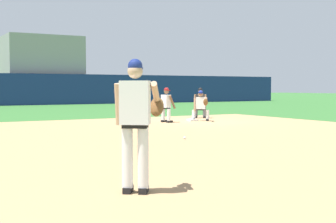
{
  "coord_description": "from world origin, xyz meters",
  "views": [
    {
      "loc": [
        -10.89,
        -17.14,
        1.47
      ],
      "look_at": [
        -5.7,
        -7.95,
        0.92
      ],
      "focal_mm": 50.0,
      "sensor_mm": 36.0,
      "label": 1
    }
  ],
  "objects_px": {
    "baseball": "(185,138)",
    "first_baseman": "(201,104)",
    "pitcher": "(137,117)",
    "umpire": "(200,101)",
    "first_base_bag": "(192,120)",
    "baserunner": "(166,104)"
  },
  "relations": [
    {
      "from": "baserunner",
      "to": "umpire",
      "type": "distance_m",
      "value": 3.23
    },
    {
      "from": "first_base_bag",
      "to": "umpire",
      "type": "xyz_separation_m",
      "value": [
        1.39,
        1.48,
        0.75
      ]
    },
    {
      "from": "first_base_bag",
      "to": "baserunner",
      "type": "height_order",
      "value": "baserunner"
    },
    {
      "from": "baserunner",
      "to": "umpire",
      "type": "bearing_deg",
      "value": 30.65
    },
    {
      "from": "first_base_bag",
      "to": "baseball",
      "type": "xyz_separation_m",
      "value": [
        -3.99,
        -5.89,
        -0.01
      ]
    },
    {
      "from": "first_baseman",
      "to": "baserunner",
      "type": "height_order",
      "value": "baserunner"
    },
    {
      "from": "pitcher",
      "to": "first_baseman",
      "type": "xyz_separation_m",
      "value": [
        8.44,
        11.15,
        -0.33
      ]
    },
    {
      "from": "pitcher",
      "to": "baserunner",
      "type": "relative_size",
      "value": 1.27
    },
    {
      "from": "umpire",
      "to": "first_baseman",
      "type": "bearing_deg",
      "value": -122.46
    },
    {
      "from": "first_base_bag",
      "to": "first_baseman",
      "type": "relative_size",
      "value": 0.28
    },
    {
      "from": "baseball",
      "to": "umpire",
      "type": "relative_size",
      "value": 0.05
    },
    {
      "from": "pitcher",
      "to": "first_baseman",
      "type": "relative_size",
      "value": 1.39
    },
    {
      "from": "first_base_bag",
      "to": "baserunner",
      "type": "xyz_separation_m",
      "value": [
        -1.38,
        -0.16,
        0.75
      ]
    },
    {
      "from": "first_base_bag",
      "to": "first_baseman",
      "type": "bearing_deg",
      "value": -27.65
    },
    {
      "from": "baserunner",
      "to": "umpire",
      "type": "height_order",
      "value": "same"
    },
    {
      "from": "baseball",
      "to": "first_baseman",
      "type": "height_order",
      "value": "first_baseman"
    },
    {
      "from": "pitcher",
      "to": "umpire",
      "type": "relative_size",
      "value": 1.27
    },
    {
      "from": "umpire",
      "to": "baseball",
      "type": "bearing_deg",
      "value": -126.16
    },
    {
      "from": "baseball",
      "to": "pitcher",
      "type": "height_order",
      "value": "pitcher"
    },
    {
      "from": "baserunner",
      "to": "first_base_bag",
      "type": "bearing_deg",
      "value": 6.67
    },
    {
      "from": "first_base_bag",
      "to": "pitcher",
      "type": "xyz_separation_m",
      "value": [
        -8.1,
        -11.33,
        1.01
      ]
    },
    {
      "from": "baseball",
      "to": "baserunner",
      "type": "bearing_deg",
      "value": 65.49
    }
  ]
}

